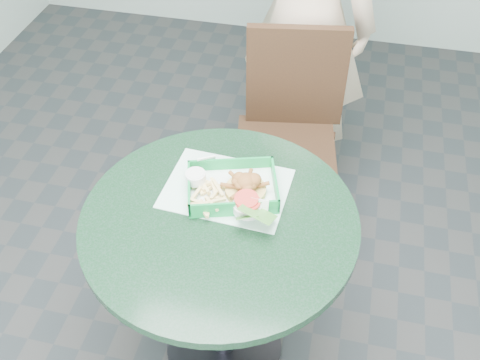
% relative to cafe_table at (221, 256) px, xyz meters
% --- Properties ---
extents(floor, '(4.00, 5.00, 0.02)m').
position_rel_cafe_table_xyz_m(floor, '(0.00, 0.00, -0.58)').
color(floor, '#303335').
rests_on(floor, ground).
extents(cafe_table, '(0.84, 0.84, 0.75)m').
position_rel_cafe_table_xyz_m(cafe_table, '(0.00, 0.00, 0.00)').
color(cafe_table, '#25252C').
rests_on(cafe_table, floor).
extents(dining_chair, '(0.42, 0.42, 0.93)m').
position_rel_cafe_table_xyz_m(dining_chair, '(0.10, 0.79, -0.05)').
color(dining_chair, '#4D2D17').
rests_on(dining_chair, floor).
extents(placemat, '(0.40, 0.31, 0.00)m').
position_rel_cafe_table_xyz_m(placemat, '(-0.01, 0.12, 0.17)').
color(placemat, silver).
rests_on(placemat, cafe_table).
extents(food_basket, '(0.27, 0.20, 0.06)m').
position_rel_cafe_table_xyz_m(food_basket, '(0.02, 0.11, 0.19)').
color(food_basket, '#0E8E3E').
rests_on(food_basket, placemat).
extents(crab_sandwich, '(0.13, 0.13, 0.07)m').
position_rel_cafe_table_xyz_m(crab_sandwich, '(0.06, 0.09, 0.22)').
color(crab_sandwich, tan).
rests_on(crab_sandwich, food_basket).
extents(fries_pile, '(0.14, 0.14, 0.04)m').
position_rel_cafe_table_xyz_m(fries_pile, '(-0.07, 0.07, 0.21)').
color(fries_pile, '#F3D582').
rests_on(fries_pile, food_basket).
extents(sauce_ramekin, '(0.06, 0.06, 0.04)m').
position_rel_cafe_table_xyz_m(sauce_ramekin, '(-0.10, 0.14, 0.22)').
color(sauce_ramekin, white).
rests_on(sauce_ramekin, food_basket).
extents(garnish_cup, '(0.13, 0.13, 0.05)m').
position_rel_cafe_table_xyz_m(garnish_cup, '(0.06, 0.01, 0.21)').
color(garnish_cup, silver).
rests_on(garnish_cup, food_basket).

